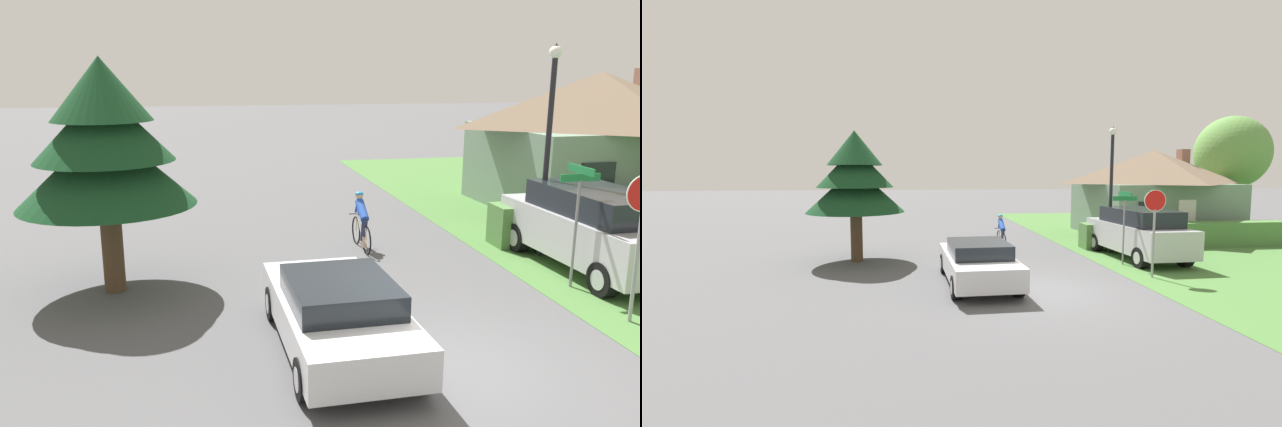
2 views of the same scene
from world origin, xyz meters
The scene contains 8 objects.
ground_plane centered at (0.00, 0.00, 0.00)m, with size 140.00×140.00×0.00m, color #515154.
cottage_house centered at (9.41, 10.18, 2.32)m, with size 7.71×6.18×4.56m.
sedan_left_lane centered at (-1.50, 0.91, 0.65)m, with size 2.02×4.40×1.29m.
cyclist centered at (0.40, 6.59, 0.71)m, with size 0.44×1.78×1.48m.
parked_suv_right centered at (5.15, 3.94, 0.99)m, with size 2.09×4.92×1.92m.
street_lamp centered at (4.62, 5.17, 3.08)m, with size 0.30×0.30×5.14m.
street_name_sign centered at (4.06, 2.94, 1.82)m, with size 0.90×0.90×2.61m.
conifer_tall_near centered at (-5.47, 4.59, 3.09)m, with size 3.55×3.55×4.81m.
Camera 1 is at (-3.61, -8.44, 4.58)m, focal length 35.00 mm.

